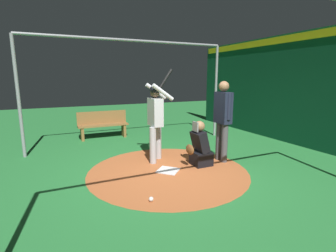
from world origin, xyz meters
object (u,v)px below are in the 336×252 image
object	(u,v)px
home_plate	(168,170)
umpire	(223,117)
baseball_0	(151,199)
catcher	(200,148)
batter	(156,115)
bench	(103,124)

from	to	relation	value
home_plate	umpire	size ratio (longest dim) A/B	0.23
home_plate	umpire	xyz separation A→B (m)	(-1.40, -0.09, 1.02)
umpire	baseball_0	world-z (taller)	umpire
home_plate	catcher	size ratio (longest dim) A/B	0.42
catcher	baseball_0	bearing A→B (deg)	35.35
home_plate	batter	bearing A→B (deg)	-92.47
batter	umpire	bearing A→B (deg)	155.34
catcher	umpire	size ratio (longest dim) A/B	0.54
catcher	bench	xyz separation A→B (m)	(1.43, -3.45, 0.05)
batter	baseball_0	size ratio (longest dim) A/B	28.32
baseball_0	catcher	bearing A→B (deg)	-144.65
home_plate	batter	size ratio (longest dim) A/B	0.20
home_plate	umpire	distance (m)	1.74
umpire	bench	xyz separation A→B (m)	(2.06, -3.39, -0.60)
batter	catcher	bearing A→B (deg)	137.09
home_plate	catcher	xyz separation A→B (m)	(-0.78, -0.03, 0.38)
catcher	umpire	bearing A→B (deg)	-174.36
catcher	batter	bearing A→B (deg)	-42.91
home_plate	batter	distance (m)	1.28
catcher	umpire	xyz separation A→B (m)	(-0.63, -0.06, 0.64)
batter	bench	distance (m)	2.91
umpire	bench	distance (m)	4.01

